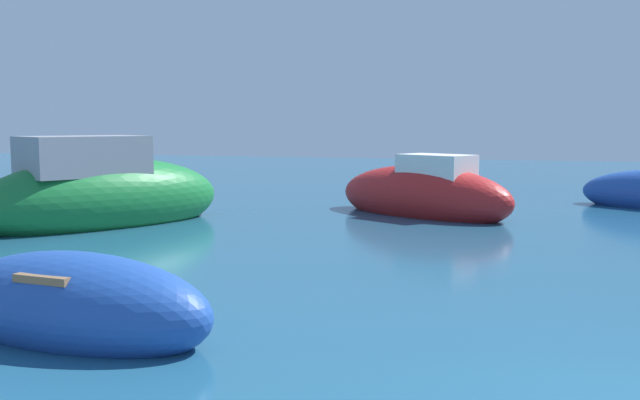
% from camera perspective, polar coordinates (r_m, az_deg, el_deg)
% --- Properties ---
extents(moored_boat_1, '(5.23, 3.97, 1.86)m').
position_cam_1_polar(moored_boat_1, '(17.37, 8.48, 0.41)').
color(moored_boat_1, '#B21E1E').
rests_on(moored_boat_1, ground).
extents(moored_boat_2, '(4.74, 6.00, 2.41)m').
position_cam_1_polar(moored_boat_2, '(16.22, -17.43, 0.38)').
color(moored_boat_2, '#197233').
rests_on(moored_boat_2, ground).
extents(moored_boat_3, '(3.35, 1.59, 1.17)m').
position_cam_1_polar(moored_boat_3, '(7.83, -19.38, -8.23)').
color(moored_boat_3, '#1E479E').
rests_on(moored_boat_3, ground).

